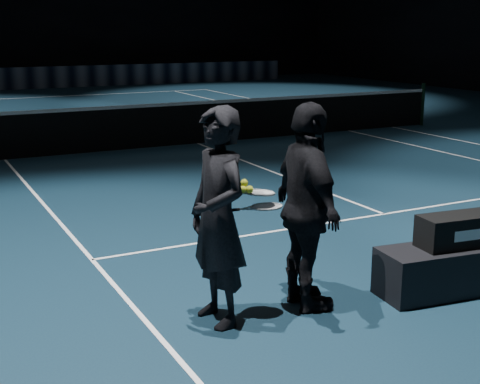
# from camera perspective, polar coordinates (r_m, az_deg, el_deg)

# --- Properties ---
(floor) EXTENTS (36.00, 36.00, 0.00)m
(floor) POSITION_cam_1_polar(r_m,az_deg,el_deg) (14.88, -3.52, 4.11)
(floor) COLOR #0D2131
(floor) RESTS_ON ground
(court_lines) EXTENTS (10.98, 23.78, 0.01)m
(court_lines) POSITION_cam_1_polar(r_m,az_deg,el_deg) (14.88, -3.52, 4.12)
(court_lines) COLOR white
(court_lines) RESTS_ON floor
(net_post_right) EXTENTS (0.10, 0.10, 1.10)m
(net_post_right) POSITION_cam_1_polar(r_m,az_deg,el_deg) (18.29, 15.30, 7.23)
(net_post_right) COLOR black
(net_post_right) RESTS_ON floor
(net_mesh) EXTENTS (12.80, 0.02, 0.86)m
(net_mesh) POSITION_cam_1_polar(r_m,az_deg,el_deg) (14.81, -3.54, 5.82)
(net_mesh) COLOR black
(net_mesh) RESTS_ON floor
(net_tape) EXTENTS (12.80, 0.03, 0.07)m
(net_tape) POSITION_cam_1_polar(r_m,az_deg,el_deg) (14.75, -3.57, 7.61)
(net_tape) COLOR white
(net_tape) RESTS_ON net_mesh
(sponsor_backdrop) EXTENTS (22.00, 0.15, 0.90)m
(sponsor_backdrop) POSITION_cam_1_polar(r_m,az_deg,el_deg) (29.60, -15.83, 9.40)
(sponsor_backdrop) COLOR black
(sponsor_backdrop) RESTS_ON floor
(player_bench) EXTENTS (1.61, 0.70, 0.47)m
(player_bench) POSITION_cam_1_polar(r_m,az_deg,el_deg) (6.92, 17.82, -6.22)
(player_bench) COLOR black
(player_bench) RESTS_ON floor
(racket_bag) EXTENTS (0.81, 0.42, 0.31)m
(racket_bag) POSITION_cam_1_polar(r_m,az_deg,el_deg) (6.80, 18.07, -3.14)
(racket_bag) COLOR black
(racket_bag) RESTS_ON player_bench
(bag_signature) EXTENTS (0.36, 0.05, 0.10)m
(bag_signature) POSITION_cam_1_polar(r_m,az_deg,el_deg) (6.69, 19.08, -3.50)
(bag_signature) COLOR white
(bag_signature) RESTS_ON racket_bag
(player_a) EXTENTS (0.52, 0.74, 1.91)m
(player_a) POSITION_cam_1_polar(r_m,az_deg,el_deg) (5.71, -1.88, -2.20)
(player_a) COLOR black
(player_a) RESTS_ON floor
(player_b) EXTENTS (0.60, 1.17, 1.91)m
(player_b) POSITION_cam_1_polar(r_m,az_deg,el_deg) (6.03, 5.76, -1.37)
(player_b) COLOR black
(player_b) RESTS_ON floor
(racket_lower) EXTENTS (0.70, 0.29, 0.03)m
(racket_lower) POSITION_cam_1_polar(r_m,az_deg,el_deg) (5.85, 2.27, -1.25)
(racket_lower) COLOR black
(racket_lower) RESTS_ON player_a
(racket_upper) EXTENTS (0.69, 0.24, 0.10)m
(racket_upper) POSITION_cam_1_polar(r_m,az_deg,el_deg) (5.84, 1.68, -0.05)
(racket_upper) COLOR black
(racket_upper) RESTS_ON player_b
(tennis_balls) EXTENTS (0.12, 0.10, 0.12)m
(tennis_balls) POSITION_cam_1_polar(r_m,az_deg,el_deg) (5.73, 0.48, 0.39)
(tennis_balls) COLOR yellow
(tennis_balls) RESTS_ON racket_upper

